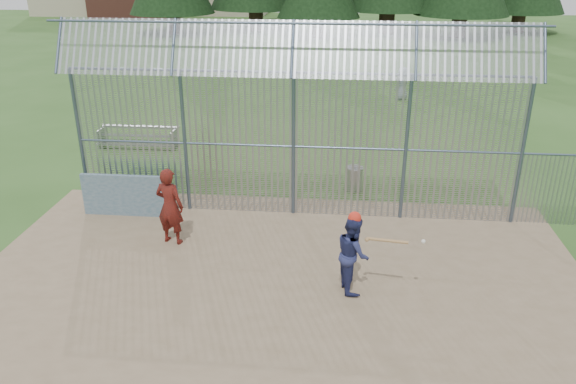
# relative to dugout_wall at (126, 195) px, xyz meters

# --- Properties ---
(ground) EXTENTS (120.00, 120.00, 0.00)m
(ground) POSITION_rel_dugout_wall_xyz_m (4.60, -2.90, -0.62)
(ground) COLOR #2D511E
(ground) RESTS_ON ground
(dirt_infield) EXTENTS (14.00, 10.00, 0.02)m
(dirt_infield) POSITION_rel_dugout_wall_xyz_m (4.60, -3.40, -0.61)
(dirt_infield) COLOR #756047
(dirt_infield) RESTS_ON ground
(dugout_wall) EXTENTS (2.50, 0.12, 1.20)m
(dugout_wall) POSITION_rel_dugout_wall_xyz_m (0.00, 0.00, 0.00)
(dugout_wall) COLOR #38566B
(dugout_wall) RESTS_ON dirt_infield
(batter) EXTENTS (0.84, 0.98, 1.74)m
(batter) POSITION_rel_dugout_wall_xyz_m (6.22, -3.14, 0.27)
(batter) COLOR navy
(batter) RESTS_ON dirt_infield
(onlooker) EXTENTS (0.82, 0.64, 2.00)m
(onlooker) POSITION_rel_dugout_wall_xyz_m (1.69, -1.42, 0.40)
(onlooker) COLOR maroon
(onlooker) RESTS_ON dirt_infield
(bg_kid_standing) EXTENTS (0.94, 0.92, 1.63)m
(bg_kid_standing) POSITION_rel_dugout_wall_xyz_m (8.81, 14.33, 0.20)
(bg_kid_standing) COLOR slate
(bg_kid_standing) RESTS_ON ground
(batting_gear) EXTENTS (1.59, 0.46, 0.60)m
(batting_gear) POSITION_rel_dugout_wall_xyz_m (6.36, -3.18, 1.04)
(batting_gear) COLOR red
(batting_gear) RESTS_ON ground
(trash_can) EXTENTS (0.56, 0.56, 0.82)m
(trash_can) POSITION_rel_dugout_wall_xyz_m (6.33, 2.49, -0.24)
(trash_can) COLOR gray
(trash_can) RESTS_ON ground
(bleacher) EXTENTS (3.00, 0.95, 0.72)m
(bleacher) POSITION_rel_dugout_wall_xyz_m (-1.76, 5.88, -0.21)
(bleacher) COLOR slate
(bleacher) RESTS_ON ground
(backstop_fence) EXTENTS (20.09, 0.81, 5.30)m
(backstop_fence) POSITION_rel_dugout_wall_xyz_m (6.41, 0.53, 1.74)
(backstop_fence) COLOR #47566B
(backstop_fence) RESTS_ON ground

